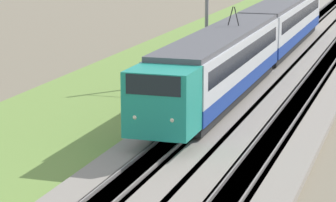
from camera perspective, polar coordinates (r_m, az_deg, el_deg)
name	(u,v)px	position (r m, az deg, el deg)	size (l,w,h in m)	color
ballast_main	(275,55)	(59.82, 7.69, 3.25)	(240.00, 4.40, 0.30)	gray
ballast_adjacent	(331,58)	(59.26, 11.63, 3.02)	(240.00, 4.40, 0.30)	gray
track_main	(275,55)	(59.82, 7.69, 3.26)	(240.00, 1.57, 0.45)	#4C4238
track_adjacent	(331,58)	(59.26, 11.63, 3.03)	(240.00, 1.57, 0.45)	#4C4238
grass_verge	(190,52)	(61.30, 1.57, 3.50)	(240.00, 10.10, 0.12)	olive
passenger_train	(257,38)	(52.62, 6.40, 4.52)	(42.00, 2.96, 5.14)	teal
catenary_mast_mid	(208,17)	(49.85, 2.86, 6.07)	(0.22, 2.56, 7.89)	slate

